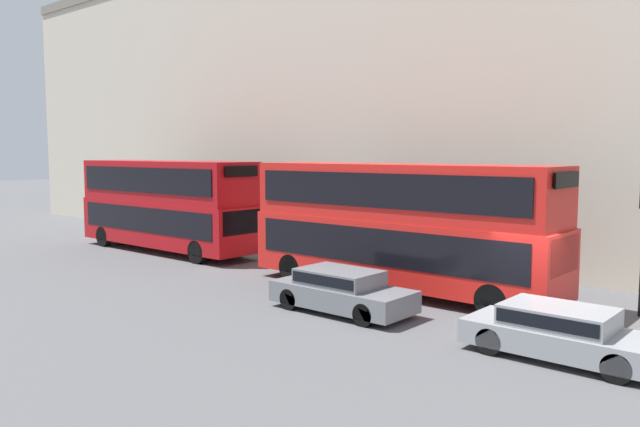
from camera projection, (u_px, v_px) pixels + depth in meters
ground_plane at (528, 330)px, 16.57m from camera, size 200.00×200.00×0.00m
building_facade at (619, 55)px, 21.06m from camera, size 1.10×80.00×15.35m
bus_leading at (399, 222)px, 20.91m from camera, size 2.59×11.05×4.31m
bus_second_in_queue at (166, 202)px, 29.42m from camera, size 2.59×10.65×4.29m
car_dark_sedan at (561, 331)px, 14.19m from camera, size 1.77×4.35×1.21m
car_hatchback at (341, 289)px, 18.36m from camera, size 1.79×4.33×1.26m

